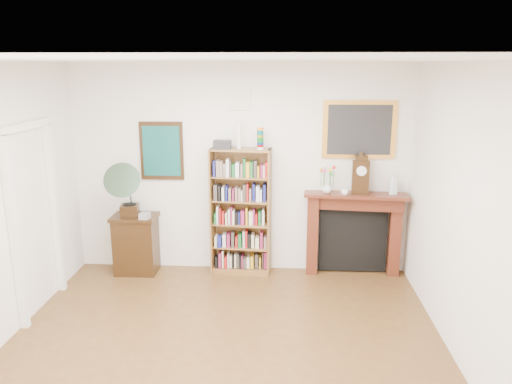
# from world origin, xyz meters

# --- Properties ---
(room) EXTENTS (4.51, 5.01, 2.81)m
(room) POSITION_xyz_m (0.00, 0.00, 1.40)
(room) COLOR #56311A
(room) RESTS_ON ground
(door_casing) EXTENTS (0.08, 1.02, 2.17)m
(door_casing) POSITION_xyz_m (-2.21, 1.20, 1.26)
(door_casing) COLOR white
(door_casing) RESTS_ON left_wall
(teal_poster) EXTENTS (0.58, 0.04, 0.78)m
(teal_poster) POSITION_xyz_m (-1.05, 2.48, 1.65)
(teal_poster) COLOR black
(teal_poster) RESTS_ON back_wall
(small_picture) EXTENTS (0.26, 0.04, 0.30)m
(small_picture) POSITION_xyz_m (0.00, 2.48, 2.35)
(small_picture) COLOR white
(small_picture) RESTS_ON back_wall
(gilt_painting) EXTENTS (0.95, 0.04, 0.75)m
(gilt_painting) POSITION_xyz_m (1.55, 2.48, 1.95)
(gilt_painting) COLOR gold
(gilt_painting) RESTS_ON back_wall
(bookshelf) EXTENTS (0.81, 0.35, 1.97)m
(bookshelf) POSITION_xyz_m (0.02, 2.34, 0.96)
(bookshelf) COLOR brown
(bookshelf) RESTS_ON floor
(side_cabinet) EXTENTS (0.60, 0.43, 0.81)m
(side_cabinet) POSITION_xyz_m (-1.41, 2.26, 0.40)
(side_cabinet) COLOR black
(side_cabinet) RESTS_ON floor
(fireplace) EXTENTS (1.37, 0.44, 1.13)m
(fireplace) POSITION_xyz_m (1.53, 2.40, 0.67)
(fireplace) COLOR #4B1C11
(fireplace) RESTS_ON floor
(gramophone) EXTENTS (0.54, 0.64, 0.76)m
(gramophone) POSITION_xyz_m (-1.48, 2.16, 1.24)
(gramophone) COLOR black
(gramophone) RESTS_ON side_cabinet
(cd_stack) EXTENTS (0.14, 0.14, 0.08)m
(cd_stack) POSITION_xyz_m (-1.23, 2.13, 0.85)
(cd_stack) COLOR #B3B2BE
(cd_stack) RESTS_ON side_cabinet
(mantel_clock) EXTENTS (0.23, 0.14, 0.50)m
(mantel_clock) POSITION_xyz_m (1.58, 2.34, 1.38)
(mantel_clock) COLOR black
(mantel_clock) RESTS_ON fireplace
(flower_vase) EXTENTS (0.16, 0.16, 0.14)m
(flower_vase) POSITION_xyz_m (1.15, 2.36, 1.20)
(flower_vase) COLOR white
(flower_vase) RESTS_ON fireplace
(teacup) EXTENTS (0.11, 0.11, 0.08)m
(teacup) POSITION_xyz_m (1.37, 2.27, 1.17)
(teacup) COLOR white
(teacup) RESTS_ON fireplace
(bottle_left) EXTENTS (0.07, 0.07, 0.24)m
(bottle_left) POSITION_xyz_m (1.99, 2.33, 1.25)
(bottle_left) COLOR silver
(bottle_left) RESTS_ON fireplace
(bottle_right) EXTENTS (0.06, 0.06, 0.20)m
(bottle_right) POSITION_xyz_m (2.03, 2.34, 1.23)
(bottle_right) COLOR silver
(bottle_right) RESTS_ON fireplace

